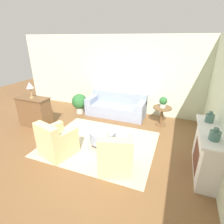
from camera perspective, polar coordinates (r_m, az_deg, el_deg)
The scene contains 15 objects.
ground_plane at distance 4.88m, azimuth -4.04°, elevation -10.28°, with size 16.00×16.00×0.00m, color brown.
wall_back at distance 6.60m, azimuth 5.20°, elevation 11.85°, with size 9.01×0.12×2.80m.
rug at distance 4.87m, azimuth -4.04°, elevation -10.23°, with size 2.92×2.37×0.01m.
couch at distance 6.49m, azimuth 1.40°, elevation 1.58°, with size 2.13×0.89×0.81m.
armchair_left at distance 4.48m, azimuth -17.74°, elevation -9.37°, with size 0.86×0.90×0.89m.
armchair_right at distance 3.82m, azimuth 1.36°, elevation -14.35°, with size 0.86×0.90×0.89m.
ottoman_table at distance 4.68m, azimuth -3.04°, elevation -7.83°, with size 0.69×0.69×0.41m.
side_table at distance 5.90m, azimuth 15.97°, elevation -0.22°, with size 0.60×0.60×0.62m.
fireplace at distance 4.17m, azimuth 28.52°, elevation -11.00°, with size 0.44×1.48×1.01m.
dresser at distance 6.13m, azimuth -23.94°, elevation 0.14°, with size 1.04×0.49×0.96m.
vase_mantel_near at distance 4.25m, azimuth 29.30°, elevation -1.67°, with size 0.17×0.17×0.24m.
vase_mantel_far at distance 3.57m, azimuth 30.58°, elevation -6.53°, with size 0.19×0.19×0.23m.
potted_plant_on_side_table at distance 5.77m, azimuth 16.37°, elevation 3.21°, with size 0.25×0.25×0.35m.
potted_plant_floor at distance 6.72m, azimuth -10.57°, elevation 3.17°, with size 0.56×0.56×0.75m.
table_lamp at distance 5.88m, azimuth -25.25°, elevation 7.67°, with size 0.22×0.22×0.50m.
Camera 1 is at (1.78, -3.67, 2.68)m, focal length 28.00 mm.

